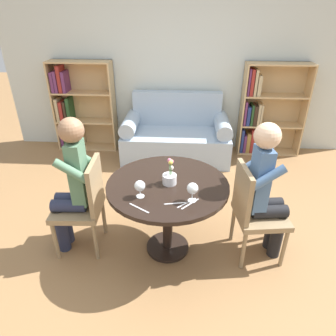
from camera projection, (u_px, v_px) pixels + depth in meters
ground_plane at (168, 248)px, 2.86m from camera, size 16.00×16.00×0.00m
back_wall at (178, 59)px, 4.31m from camera, size 5.20×0.05×2.70m
round_table at (168, 196)px, 2.58m from camera, size 1.03×1.03×0.72m
couch at (176, 137)px, 4.44m from camera, size 1.54×0.80×0.92m
bookshelf_left at (78, 109)px, 4.61m from camera, size 0.92×0.28×1.34m
bookshelf_right at (263, 114)px, 4.46m from camera, size 0.92×0.28×1.34m
chair_left at (85, 202)px, 2.67m from camera, size 0.44×0.44×0.90m
chair_right at (254, 209)px, 2.58m from camera, size 0.47×0.47×0.90m
person_left at (72, 184)px, 2.57m from camera, size 0.43×0.35×1.29m
person_right at (267, 190)px, 2.50m from camera, size 0.44×0.37×1.28m
wine_glass_left at (140, 186)px, 2.30m from camera, size 0.09×0.09×0.14m
wine_glass_right at (192, 189)px, 2.24m from camera, size 0.09×0.09×0.16m
flower_vase at (170, 176)px, 2.49m from camera, size 0.12×0.12×0.23m
knife_left_setting at (177, 203)px, 2.26m from camera, size 0.19×0.05×0.00m
fork_left_setting at (139, 208)px, 2.21m from camera, size 0.16×0.12×0.00m
knife_right_setting at (187, 203)px, 2.27m from camera, size 0.14×0.14×0.00m
fork_right_setting at (190, 204)px, 2.26m from camera, size 0.14×0.15×0.00m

